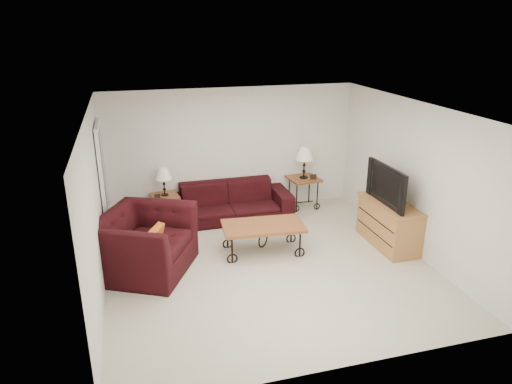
# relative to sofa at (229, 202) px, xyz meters

# --- Properties ---
(ground) EXTENTS (5.00, 5.00, 0.00)m
(ground) POSITION_rel_sofa_xyz_m (0.18, -2.02, -0.35)
(ground) COLOR #BCB3A1
(ground) RESTS_ON ground
(wall_back) EXTENTS (5.00, 0.02, 2.50)m
(wall_back) POSITION_rel_sofa_xyz_m (0.18, 0.48, 0.90)
(wall_back) COLOR silver
(wall_back) RESTS_ON ground
(wall_front) EXTENTS (5.00, 0.02, 2.50)m
(wall_front) POSITION_rel_sofa_xyz_m (0.18, -4.52, 0.90)
(wall_front) COLOR silver
(wall_front) RESTS_ON ground
(wall_left) EXTENTS (0.02, 5.00, 2.50)m
(wall_left) POSITION_rel_sofa_xyz_m (-2.32, -2.02, 0.90)
(wall_left) COLOR silver
(wall_left) RESTS_ON ground
(wall_right) EXTENTS (0.02, 5.00, 2.50)m
(wall_right) POSITION_rel_sofa_xyz_m (2.68, -2.02, 0.90)
(wall_right) COLOR silver
(wall_right) RESTS_ON ground
(ceiling) EXTENTS (5.00, 5.00, 0.00)m
(ceiling) POSITION_rel_sofa_xyz_m (0.18, -2.02, 2.15)
(ceiling) COLOR white
(ceiling) RESTS_ON wall_back
(doorway) EXTENTS (0.08, 0.94, 2.04)m
(doorway) POSITION_rel_sofa_xyz_m (-2.29, -0.37, 0.67)
(doorway) COLOR black
(doorway) RESTS_ON ground
(sofa) EXTENTS (2.42, 0.95, 0.71)m
(sofa) POSITION_rel_sofa_xyz_m (0.00, 0.00, 0.00)
(sofa) COLOR black
(sofa) RESTS_ON ground
(side_table_left) EXTENTS (0.55, 0.55, 0.55)m
(side_table_left) POSITION_rel_sofa_xyz_m (-1.22, 0.18, -0.08)
(side_table_left) COLOR brown
(side_table_left) RESTS_ON ground
(side_table_right) EXTENTS (0.65, 0.65, 0.65)m
(side_table_right) POSITION_rel_sofa_xyz_m (1.61, 0.18, -0.03)
(side_table_right) COLOR brown
(side_table_right) RESTS_ON ground
(lamp_left) EXTENTS (0.34, 0.34, 0.55)m
(lamp_left) POSITION_rel_sofa_xyz_m (-1.22, 0.18, 0.47)
(lamp_left) COLOR black
(lamp_left) RESTS_ON side_table_left
(lamp_right) EXTENTS (0.40, 0.40, 0.65)m
(lamp_right) POSITION_rel_sofa_xyz_m (1.61, 0.18, 0.62)
(lamp_right) COLOR black
(lamp_right) RESTS_ON side_table_right
(photo_frame_left) EXTENTS (0.11, 0.04, 0.09)m
(photo_frame_left) POSITION_rel_sofa_xyz_m (-1.37, 0.03, 0.24)
(photo_frame_left) COLOR black
(photo_frame_left) RESTS_ON side_table_left
(photo_frame_right) EXTENTS (0.13, 0.03, 0.11)m
(photo_frame_right) POSITION_rel_sofa_xyz_m (1.76, 0.03, 0.35)
(photo_frame_right) COLOR black
(photo_frame_right) RESTS_ON side_table_right
(coffee_table) EXTENTS (1.40, 0.83, 0.50)m
(coffee_table) POSITION_rel_sofa_xyz_m (0.23, -1.56, -0.10)
(coffee_table) COLOR brown
(coffee_table) RESTS_ON ground
(armchair) EXTENTS (1.79, 1.87, 0.94)m
(armchair) POSITION_rel_sofa_xyz_m (-1.70, -1.67, 0.12)
(armchair) COLOR black
(armchair) RESTS_ON ground
(throw_pillow) EXTENTS (0.29, 0.43, 0.43)m
(throw_pillow) POSITION_rel_sofa_xyz_m (-1.55, -1.72, 0.17)
(throw_pillow) COLOR orange
(throw_pillow) RESTS_ON armchair
(tv_stand) EXTENTS (0.54, 1.30, 0.78)m
(tv_stand) POSITION_rel_sofa_xyz_m (2.41, -1.87, 0.04)
(tv_stand) COLOR #A9643E
(tv_stand) RESTS_ON ground
(television) EXTENTS (0.15, 1.16, 0.67)m
(television) POSITION_rel_sofa_xyz_m (2.39, -1.87, 0.76)
(television) COLOR black
(television) RESTS_ON tv_stand
(backpack) EXTENTS (0.43, 0.37, 0.47)m
(backpack) POSITION_rel_sofa_xyz_m (1.02, -0.12, -0.12)
(backpack) COLOR black
(backpack) RESTS_ON ground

